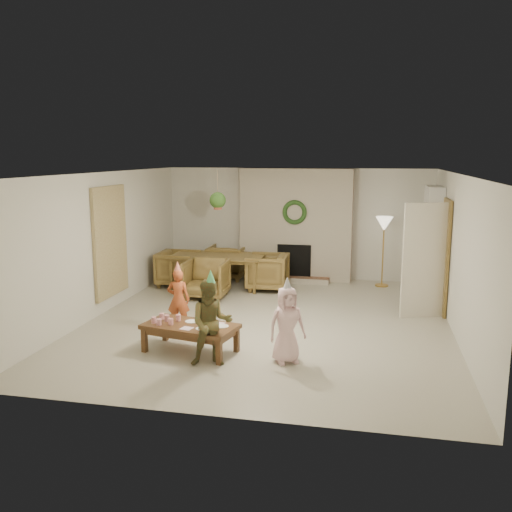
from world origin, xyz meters
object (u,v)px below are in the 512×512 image
(dining_chair_near, at_px, (206,279))
(dining_chair_left, at_px, (179,268))
(dining_table, at_px, (217,272))
(dining_chair_right, at_px, (267,272))
(child_pink, at_px, (287,325))
(coffee_table_top, at_px, (190,326))
(dining_chair_far, at_px, (227,262))
(child_red, at_px, (178,300))
(child_plaid, at_px, (211,323))

(dining_chair_near, xyz_separation_m, dining_chair_left, (-0.88, 0.85, 0.00))
(dining_chair_near, bearing_deg, dining_chair_left, 135.00)
(dining_table, xyz_separation_m, dining_chair_right, (1.08, 0.02, 0.04))
(dining_table, distance_m, child_pink, 4.45)
(dining_chair_right, distance_m, coffee_table_top, 3.86)
(dining_table, height_order, dining_chair_right, dining_chair_right)
(dining_chair_far, height_order, child_pink, child_pink)
(dining_chair_right, xyz_separation_m, child_pink, (1.02, -3.94, 0.15))
(dining_chair_near, distance_m, coffee_table_top, 3.03)
(child_red, bearing_deg, child_pink, 144.27)
(child_red, bearing_deg, dining_chair_far, -94.64)
(dining_chair_near, height_order, dining_chair_far, same)
(dining_table, height_order, coffee_table_top, dining_table)
(dining_chair_near, distance_m, dining_chair_left, 1.22)
(coffee_table_top, distance_m, child_red, 1.07)
(dining_chair_near, distance_m, dining_chair_far, 1.73)
(dining_chair_left, xyz_separation_m, dining_chair_right, (1.94, 0.04, 0.00))
(dining_chair_left, height_order, child_red, child_red)
(dining_chair_near, bearing_deg, dining_chair_far, 90.00)
(dining_chair_far, distance_m, dining_chair_left, 1.22)
(dining_chair_left, xyz_separation_m, child_pink, (2.97, -3.90, 0.15))
(child_pink, bearing_deg, dining_chair_far, 83.58)
(dining_chair_near, bearing_deg, child_red, -86.68)
(dining_table, height_order, dining_chair_far, dining_chair_far)
(dining_table, distance_m, coffee_table_top, 3.88)
(dining_chair_far, xyz_separation_m, coffee_table_top, (0.70, -4.68, -0.00))
(dining_chair_right, height_order, child_plaid, child_plaid)
(dining_chair_left, height_order, dining_chair_right, same)
(child_red, xyz_separation_m, child_plaid, (0.95, -1.35, 0.09))
(child_plaid, bearing_deg, dining_table, 87.13)
(dining_table, xyz_separation_m, child_plaid, (1.13, -4.23, 0.25))
(coffee_table_top, relative_size, child_pink, 1.26)
(dining_chair_near, distance_m, child_red, 2.03)
(dining_table, xyz_separation_m, child_pink, (2.10, -3.91, 0.18))
(dining_chair_left, xyz_separation_m, child_red, (1.04, -2.86, 0.12))
(dining_chair_far, bearing_deg, dining_table, 90.00)
(dining_chair_near, distance_m, child_pink, 3.70)
(coffee_table_top, height_order, child_plaid, child_plaid)
(dining_chair_left, relative_size, dining_chair_right, 1.00)
(dining_chair_far, bearing_deg, dining_chair_right, 141.34)
(dining_chair_near, height_order, child_red, child_red)
(dining_table, height_order, dining_chair_left, dining_chair_left)
(child_plaid, bearing_deg, dining_chair_near, 90.46)
(dining_chair_near, relative_size, child_plaid, 0.71)
(dining_chair_near, relative_size, dining_chair_far, 1.00)
(dining_chair_left, bearing_deg, dining_chair_far, -45.00)
(dining_chair_left, distance_m, coffee_table_top, 4.10)
(coffee_table_top, bearing_deg, dining_chair_left, 123.92)
(dining_chair_right, height_order, coffee_table_top, dining_chair_right)
(dining_chair_near, height_order, dining_chair_left, same)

